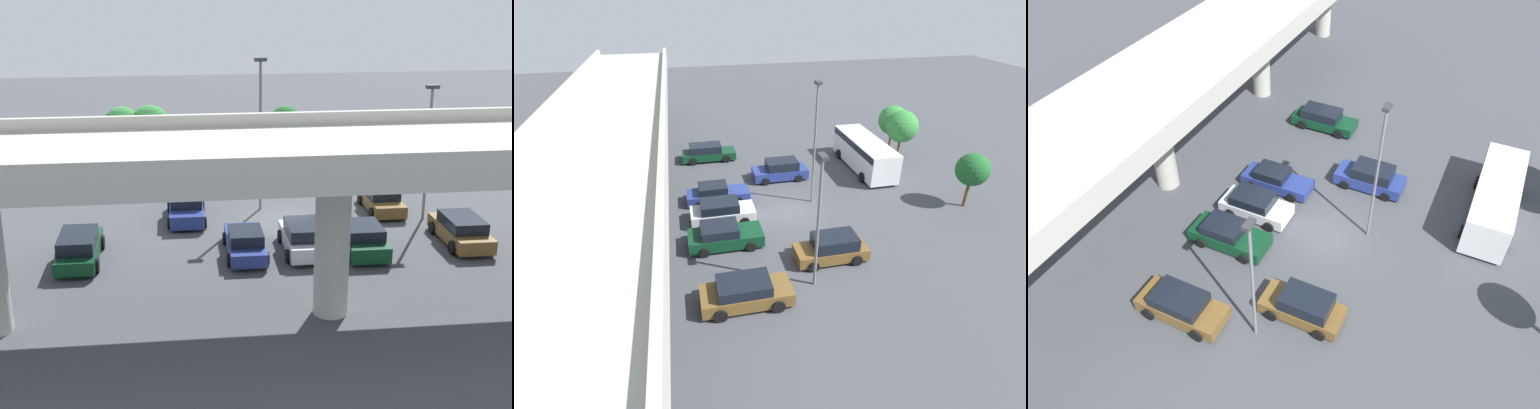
# 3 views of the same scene
# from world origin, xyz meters

# --- Properties ---
(ground_plane) EXTENTS (116.76, 116.76, 0.00)m
(ground_plane) POSITION_xyz_m (0.00, 0.00, 0.00)
(ground_plane) COLOR #424449
(highway_overpass) EXTENTS (55.93, 7.63, 7.83)m
(highway_overpass) POSITION_xyz_m (0.00, 11.68, 6.33)
(highway_overpass) COLOR #ADAAA0
(highway_overpass) RESTS_ON ground_plane
(parked_car_0) EXTENTS (2.19, 4.72, 1.51)m
(parked_car_0) POSITION_xyz_m (-8.49, 4.68, 0.74)
(parked_car_0) COLOR brown
(parked_car_0) RESTS_ON ground_plane
(parked_car_1) EXTENTS (2.09, 4.31, 1.63)m
(parked_car_1) POSITION_xyz_m (-5.85, -1.00, 0.78)
(parked_car_1) COLOR brown
(parked_car_1) RESTS_ON ground_plane
(parked_car_2) EXTENTS (2.24, 4.66, 1.52)m
(parked_car_2) POSITION_xyz_m (-3.01, 5.12, 0.71)
(parked_car_2) COLOR #0C381E
(parked_car_2) RESTS_ON ground_plane
(parked_car_3) EXTENTS (2.19, 4.41, 1.58)m
(parked_car_3) POSITION_xyz_m (-0.10, 4.90, 0.77)
(parked_car_3) COLOR silver
(parked_car_3) RESTS_ON ground_plane
(parked_car_4) EXTENTS (2.05, 4.68, 1.41)m
(parked_car_4) POSITION_xyz_m (2.89, 4.94, 0.65)
(parked_car_4) COLOR navy
(parked_car_4) RESTS_ON ground_plane
(parked_car_5) EXTENTS (2.18, 4.55, 1.65)m
(parked_car_5) POSITION_xyz_m (5.72, -0.72, 0.78)
(parked_car_5) COLOR navy
(parked_car_5) RESTS_ON ground_plane
(parked_car_6) EXTENTS (2.14, 4.88, 1.53)m
(parked_car_6) POSITION_xyz_m (11.08, 4.91, 0.74)
(parked_car_6) COLOR #0C381E
(parked_car_6) RESTS_ON ground_plane
(shuttle_bus) EXTENTS (8.44, 2.81, 2.68)m
(shuttle_bus) POSITION_xyz_m (6.18, -8.47, 1.60)
(shuttle_bus) COLOR white
(shuttle_bus) RESTS_ON ground_plane
(lamp_post_near_aisle) EXTENTS (0.70, 0.35, 8.97)m
(lamp_post_near_aisle) POSITION_xyz_m (1.27, -2.06, 5.19)
(lamp_post_near_aisle) COLOR slate
(lamp_post_near_aisle) RESTS_ON ground_plane
(lamp_post_mid_lot) EXTENTS (0.70, 0.35, 7.71)m
(lamp_post_mid_lot) POSITION_xyz_m (-7.83, 0.74, 4.54)
(lamp_post_mid_lot) COLOR slate
(lamp_post_mid_lot) RESTS_ON ground_plane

